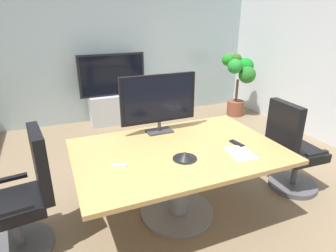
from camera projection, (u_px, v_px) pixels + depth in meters
ground_plane at (171, 202)px, 3.20m from camera, size 7.17×7.17×0.00m
wall_back_glass_partition at (106, 49)px, 5.35m from camera, size 5.96×0.10×2.68m
conference_table at (178, 165)px, 2.83m from camera, size 1.97×1.32×0.74m
office_chair_left at (25, 203)px, 2.45m from camera, size 0.62×0.60×1.09m
office_chair_right at (292, 155)px, 3.29m from camera, size 0.60×0.58×1.09m
tv_monitor at (159, 100)px, 3.05m from camera, size 0.84×0.18×0.64m
wall_display_unit at (114, 101)px, 5.38m from camera, size 1.20×0.36×1.31m
potted_plant at (240, 78)px, 5.65m from camera, size 0.62×0.60×1.24m
conference_phone at (185, 156)px, 2.57m from camera, size 0.22×0.22×0.07m
remote_control at (237, 143)px, 2.86m from camera, size 0.07×0.18×0.02m
whiteboard_marker at (119, 165)px, 2.45m from camera, size 0.13×0.07×0.02m
paper_notepad at (240, 153)px, 2.68m from camera, size 0.25×0.33×0.01m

